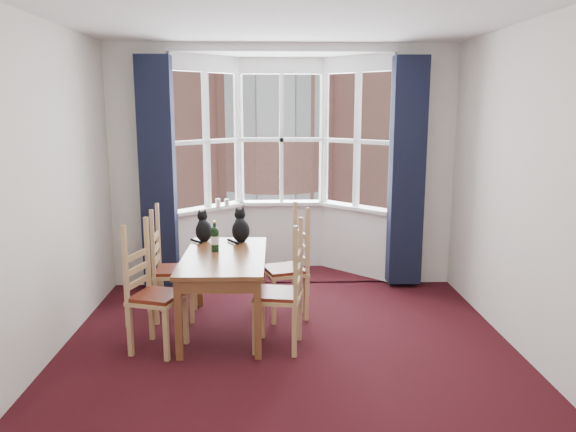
{
  "coord_description": "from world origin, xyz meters",
  "views": [
    {
      "loc": [
        -0.15,
        -4.29,
        2.09
      ],
      "look_at": [
        0.02,
        1.05,
        1.05
      ],
      "focal_mm": 35.0,
      "sensor_mm": 36.0,
      "label": 1
    }
  ],
  "objects_px": {
    "chair_right_near": "(288,296)",
    "chair_left_near": "(148,297)",
    "dining_table": "(225,264)",
    "candle_short": "(227,203)",
    "chair_left_far": "(166,272)",
    "candle_tall": "(218,203)",
    "cat_left": "(204,229)",
    "cat_right": "(241,228)",
    "wine_bottle": "(215,238)",
    "chair_right_far": "(293,270)"
  },
  "relations": [
    {
      "from": "candle_short",
      "to": "chair_right_near",
      "type": "bearing_deg",
      "value": -73.07
    },
    {
      "from": "cat_right",
      "to": "candle_short",
      "type": "xyz_separation_m",
      "value": [
        -0.24,
        1.3,
        0.05
      ]
    },
    {
      "from": "wine_bottle",
      "to": "candle_tall",
      "type": "xyz_separation_m",
      "value": [
        -0.12,
        1.67,
        0.06
      ]
    },
    {
      "from": "chair_right_far",
      "to": "chair_left_near",
      "type": "bearing_deg",
      "value": -149.07
    },
    {
      "from": "chair_right_near",
      "to": "cat_left",
      "type": "height_order",
      "value": "cat_left"
    },
    {
      "from": "chair_left_near",
      "to": "cat_left",
      "type": "bearing_deg",
      "value": 68.93
    },
    {
      "from": "cat_left",
      "to": "candle_short",
      "type": "height_order",
      "value": "cat_left"
    },
    {
      "from": "chair_right_near",
      "to": "chair_left_near",
      "type": "bearing_deg",
      "value": 178.95
    },
    {
      "from": "chair_left_far",
      "to": "chair_right_far",
      "type": "relative_size",
      "value": 1.0
    },
    {
      "from": "cat_right",
      "to": "wine_bottle",
      "type": "xyz_separation_m",
      "value": [
        -0.23,
        -0.4,
        -0.01
      ]
    },
    {
      "from": "chair_right_near",
      "to": "cat_right",
      "type": "bearing_deg",
      "value": 114.87
    },
    {
      "from": "chair_right_far",
      "to": "candle_short",
      "type": "distance_m",
      "value": 1.73
    },
    {
      "from": "candle_tall",
      "to": "chair_right_near",
      "type": "bearing_deg",
      "value": -70.36
    },
    {
      "from": "chair_left_far",
      "to": "chair_right_near",
      "type": "distance_m",
      "value": 1.42
    },
    {
      "from": "dining_table",
      "to": "candle_tall",
      "type": "bearing_deg",
      "value": 96.94
    },
    {
      "from": "chair_left_near",
      "to": "wine_bottle",
      "type": "bearing_deg",
      "value": 46.08
    },
    {
      "from": "dining_table",
      "to": "candle_short",
      "type": "height_order",
      "value": "candle_short"
    },
    {
      "from": "chair_right_far",
      "to": "candle_short",
      "type": "height_order",
      "value": "candle_short"
    },
    {
      "from": "chair_right_near",
      "to": "cat_left",
      "type": "distance_m",
      "value": 1.36
    },
    {
      "from": "dining_table",
      "to": "chair_left_near",
      "type": "bearing_deg",
      "value": -145.99
    },
    {
      "from": "chair_right_far",
      "to": "chair_left_far",
      "type": "bearing_deg",
      "value": -178.81
    },
    {
      "from": "chair_left_near",
      "to": "chair_left_far",
      "type": "relative_size",
      "value": 1.0
    },
    {
      "from": "chair_right_far",
      "to": "chair_right_near",
      "type": "bearing_deg",
      "value": -95.2
    },
    {
      "from": "chair_right_near",
      "to": "chair_left_far",
      "type": "bearing_deg",
      "value": 147.24
    },
    {
      "from": "chair_left_far",
      "to": "candle_tall",
      "type": "relative_size",
      "value": 8.87
    },
    {
      "from": "chair_left_near",
      "to": "chair_right_far",
      "type": "height_order",
      "value": "same"
    },
    {
      "from": "dining_table",
      "to": "wine_bottle",
      "type": "relative_size",
      "value": 4.84
    },
    {
      "from": "chair_left_near",
      "to": "chair_right_far",
      "type": "relative_size",
      "value": 1.0
    },
    {
      "from": "chair_left_far",
      "to": "cat_left",
      "type": "xyz_separation_m",
      "value": [
        0.36,
        0.24,
        0.39
      ]
    },
    {
      "from": "chair_left_near",
      "to": "chair_right_near",
      "type": "distance_m",
      "value": 1.22
    },
    {
      "from": "dining_table",
      "to": "chair_left_far",
      "type": "bearing_deg",
      "value": 152.49
    },
    {
      "from": "chair_left_near",
      "to": "cat_left",
      "type": "distance_m",
      "value": 1.12
    },
    {
      "from": "chair_left_near",
      "to": "candle_tall",
      "type": "distance_m",
      "value": 2.31
    },
    {
      "from": "chair_left_far",
      "to": "chair_right_near",
      "type": "height_order",
      "value": "same"
    },
    {
      "from": "dining_table",
      "to": "cat_right",
      "type": "distance_m",
      "value": 0.59
    },
    {
      "from": "chair_left_far",
      "to": "cat_right",
      "type": "height_order",
      "value": "cat_right"
    },
    {
      "from": "chair_right_near",
      "to": "chair_right_far",
      "type": "distance_m",
      "value": 0.8
    },
    {
      "from": "chair_right_near",
      "to": "wine_bottle",
      "type": "height_order",
      "value": "wine_bottle"
    },
    {
      "from": "chair_right_far",
      "to": "candle_tall",
      "type": "relative_size",
      "value": 8.87
    },
    {
      "from": "chair_right_near",
      "to": "chair_right_far",
      "type": "relative_size",
      "value": 1.0
    },
    {
      "from": "chair_right_near",
      "to": "candle_short",
      "type": "height_order",
      "value": "candle_short"
    },
    {
      "from": "chair_right_near",
      "to": "candle_tall",
      "type": "height_order",
      "value": "candle_tall"
    },
    {
      "from": "cat_left",
      "to": "cat_right",
      "type": "xyz_separation_m",
      "value": [
        0.38,
        -0.03,
        0.01
      ]
    },
    {
      "from": "chair_left_near",
      "to": "cat_right",
      "type": "bearing_deg",
      "value": 51.52
    },
    {
      "from": "chair_right_near",
      "to": "dining_table",
      "type": "bearing_deg",
      "value": 142.33
    },
    {
      "from": "cat_left",
      "to": "wine_bottle",
      "type": "relative_size",
      "value": 1.12
    },
    {
      "from": "dining_table",
      "to": "candle_short",
      "type": "relative_size",
      "value": 15.09
    },
    {
      "from": "chair_left_far",
      "to": "candle_short",
      "type": "relative_size",
      "value": 9.75
    },
    {
      "from": "chair_right_near",
      "to": "candle_tall",
      "type": "bearing_deg",
      "value": 109.64
    },
    {
      "from": "chair_right_far",
      "to": "wine_bottle",
      "type": "relative_size",
      "value": 3.12
    }
  ]
}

